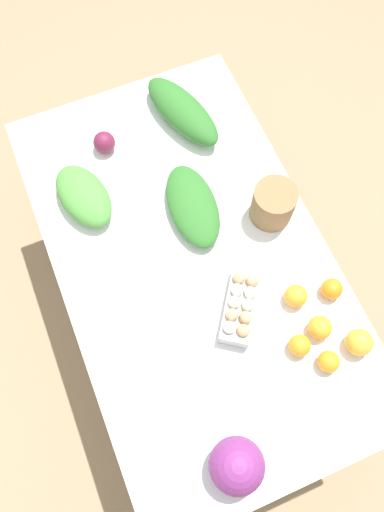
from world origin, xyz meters
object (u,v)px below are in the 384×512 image
Objects in this scene: greens_bunch_dandelion at (84,196)px; orange_3 at (329,362)px; orange_4 at (332,289)px; orange_5 at (359,342)px; paper_bag at (273,204)px; cabbage_purple at (237,466)px; orange_1 at (296,296)px; greens_bunch_scallion at (193,206)px; greens_bunch_chard at (182,111)px; orange_2 at (299,346)px; beet_root at (104,142)px; orange_0 at (320,328)px; egg_carton at (240,306)px.

orange_3 is (-0.78, -0.49, -0.01)m from greens_bunch_dandelion.
orange_5 is (-0.18, 0.01, 0.01)m from orange_4.
cabbage_purple is at bearing 146.91° from paper_bag.
cabbage_purple reaches higher than orange_4.
orange_1 is at bearing -45.31° from cabbage_purple.
greens_bunch_scallion is 4.79× the size of orange_3.
cabbage_purple is 1.85× the size of orange_5.
greens_bunch_chard reaches higher than greens_bunch_dandelion.
orange_1 is 1.08× the size of orange_2.
cabbage_purple is 0.52m from orange_1.
greens_bunch_chard is 4.35× the size of orange_5.
orange_0 is (-0.86, -0.38, -0.00)m from beet_root.
orange_0 is at bearing -169.52° from orange_1.
cabbage_purple is at bearing 134.69° from orange_1.
beet_root is 0.93m from orange_2.
orange_5 is (0.01, -0.11, 0.01)m from orange_3.
orange_1 is (-0.74, -0.36, -0.00)m from beet_root.
greens_bunch_scallion reaches higher than orange_0.
orange_5 is at bearing -82.21° from orange_3.
greens_bunch_dandelion is at bearing 31.85° from orange_3.
greens_bunch_dandelion is at bearing 113.45° from greens_bunch_chard.
orange_5 is at bearing -134.97° from orange_0.
orange_1 is at bearing -154.31° from beet_root.
cabbage_purple is at bearing 109.09° from orange_5.
orange_1 is (0.11, 0.02, -0.00)m from orange_0.
cabbage_purple is 1.08× the size of paper_bag.
cabbage_purple reaches higher than orange_0.
orange_1 is (-0.75, -0.06, -0.01)m from greens_bunch_chard.
egg_carton is at bearing -149.28° from greens_bunch_dandelion.
greens_bunch_scallion is (0.76, -0.19, -0.04)m from cabbage_purple.
orange_3 is (-0.97, -0.06, -0.02)m from greens_bunch_chard.
greens_bunch_chard is 0.29m from beet_root.
cabbage_purple is at bearing 125.94° from orange_2.
orange_2 and orange_4 have the same top height.
greens_bunch_chard reaches higher than orange_5.
paper_bag is at bearing -136.98° from beet_root.
greens_bunch_dandelion is 3.84× the size of orange_2.
orange_2 is at bearing 164.50° from paper_bag.
paper_bag is 0.54× the size of greens_bunch_dandelion.
egg_carton is (0.40, -0.20, -0.03)m from cabbage_purple.
orange_1 is at bearing -66.46° from egg_carton.
orange_2 is at bearing -112.21° from egg_carton.
orange_5 is (-0.95, -0.17, -0.01)m from greens_bunch_chard.
orange_5 is (-0.60, -0.28, 0.00)m from greens_bunch_scallion.
greens_bunch_chard is 4.95× the size of orange_1.
orange_4 is (-0.06, -0.28, -0.01)m from egg_carton.
cabbage_purple reaches higher than orange_1.
orange_0 reaches higher than orange_3.
beet_root is 0.90m from orange_4.
orange_5 is at bearing -169.94° from greens_bunch_chard.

